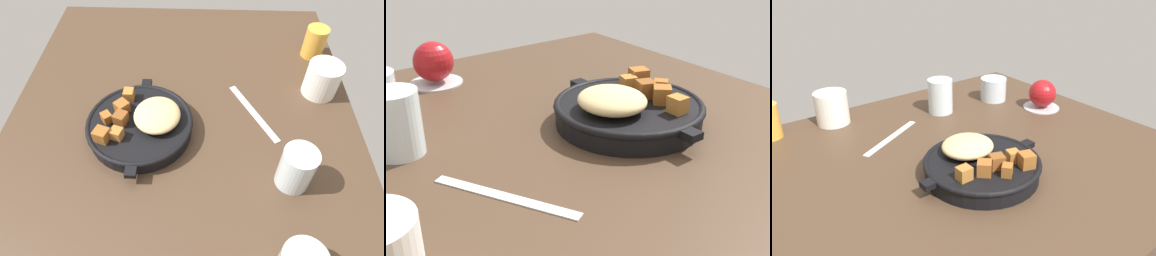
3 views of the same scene
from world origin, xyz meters
The scene contains 8 objects.
ground_plane centered at (0.00, 0.00, -1.20)cm, with size 105.13×85.31×2.40cm, color #473323.
cast_iron_skillet centered at (2.10, -9.04, 2.70)cm, with size 28.85×24.52×7.13cm.
saucer_plate centered at (39.67, 8.24, 0.30)cm, with size 10.49×10.49×0.60cm, color #B7BABF.
red_apple centered at (39.67, 8.24, 4.54)cm, with size 7.89×7.89×7.89cm, color maroon.
butter_knife centered at (-4.84, 17.61, 0.18)cm, with size 20.66×1.60×0.36cm, color silver.
ceramic_mug_white centered at (-12.95, 35.01, 4.38)cm, with size 8.55×8.55×8.77cm, color silver.
water_glass_tall centered at (14.39, 23.88, 4.84)cm, with size 7.00×7.00×9.68cm, color silver.
water_glass_short centered at (32.79, 21.99, 3.44)cm, with size 7.86×7.86×6.89cm, color silver.
Camera 3 is at (-42.17, -61.35, 43.82)cm, focal length 35.90 mm.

